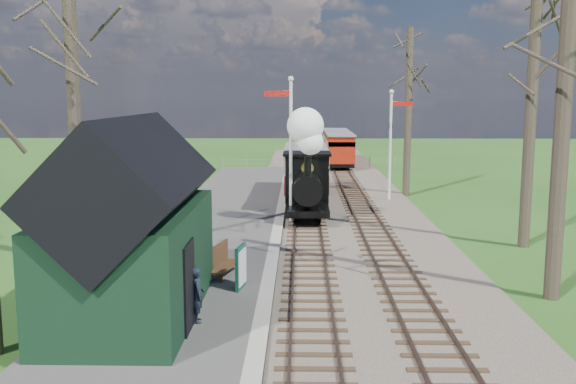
% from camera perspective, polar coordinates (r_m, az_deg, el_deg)
% --- Properties ---
extents(distant_hills, '(114.40, 48.00, 22.02)m').
position_cam_1_polar(distant_hills, '(78.28, 2.33, -7.42)').
color(distant_hills, '#385B23').
rests_on(distant_hills, ground).
extents(ballast_bed, '(8.00, 60.00, 0.10)m').
position_cam_1_polar(ballast_bed, '(33.31, 3.85, -0.71)').
color(ballast_bed, brown).
rests_on(ballast_bed, ground).
extents(track_near, '(1.60, 60.00, 0.15)m').
position_cam_1_polar(track_near, '(33.27, 1.61, -0.62)').
color(track_near, brown).
rests_on(track_near, ground).
extents(track_far, '(1.60, 60.00, 0.15)m').
position_cam_1_polar(track_far, '(33.39, 6.08, -0.63)').
color(track_far, brown).
rests_on(track_far, ground).
extents(platform, '(5.00, 44.00, 0.20)m').
position_cam_1_polar(platform, '(25.61, -6.11, -3.48)').
color(platform, '#474442').
rests_on(platform, ground).
extents(coping_strip, '(0.40, 44.00, 0.21)m').
position_cam_1_polar(coping_strip, '(25.42, -0.95, -3.51)').
color(coping_strip, '#B2AD9E').
rests_on(coping_strip, ground).
extents(station_shed, '(3.25, 6.30, 4.78)m').
position_cam_1_polar(station_shed, '(15.69, -13.71, -3.33)').
color(station_shed, black).
rests_on(station_shed, platform).
extents(semaphore_near, '(1.22, 0.24, 6.22)m').
position_cam_1_polar(semaphore_near, '(26.90, 0.10, 4.74)').
color(semaphore_near, silver).
rests_on(semaphore_near, ground).
extents(semaphore_far, '(1.22, 0.24, 5.72)m').
position_cam_1_polar(semaphore_far, '(33.23, 9.22, 4.90)').
color(semaphore_far, silver).
rests_on(semaphore_far, ground).
extents(bare_trees, '(15.51, 22.39, 12.00)m').
position_cam_1_polar(bare_trees, '(21.00, 5.62, 7.93)').
color(bare_trees, '#382D23').
rests_on(bare_trees, ground).
extents(fence_line, '(12.60, 0.08, 1.00)m').
position_cam_1_polar(fence_line, '(47.09, 1.84, 2.66)').
color(fence_line, slate).
rests_on(fence_line, ground).
extents(locomotive, '(1.91, 4.45, 4.77)m').
position_cam_1_polar(locomotive, '(27.51, 1.70, 1.81)').
color(locomotive, black).
rests_on(locomotive, ground).
extents(coach, '(2.22, 7.63, 2.34)m').
position_cam_1_polar(coach, '(33.60, 1.61, 2.05)').
color(coach, black).
rests_on(coach, ground).
extents(red_carriage_a, '(2.01, 4.97, 2.11)m').
position_cam_1_polar(red_carriage_a, '(47.43, 4.62, 3.79)').
color(red_carriage_a, black).
rests_on(red_carriage_a, ground).
extents(red_carriage_b, '(2.01, 4.97, 2.11)m').
position_cam_1_polar(red_carriage_b, '(52.90, 4.26, 4.29)').
color(red_carriage_b, black).
rests_on(red_carriage_b, ground).
extents(sign_board, '(0.24, 0.82, 1.19)m').
position_cam_1_polar(sign_board, '(17.67, -4.20, -6.67)').
color(sign_board, '#0F4736').
rests_on(sign_board, platform).
extents(bench, '(0.84, 1.67, 0.92)m').
position_cam_1_polar(bench, '(19.01, -6.02, -6.11)').
color(bench, '#462D19').
rests_on(bench, platform).
extents(person, '(0.42, 0.54, 1.31)m').
position_cam_1_polar(person, '(15.23, -8.06, -9.03)').
color(person, black).
rests_on(person, platform).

